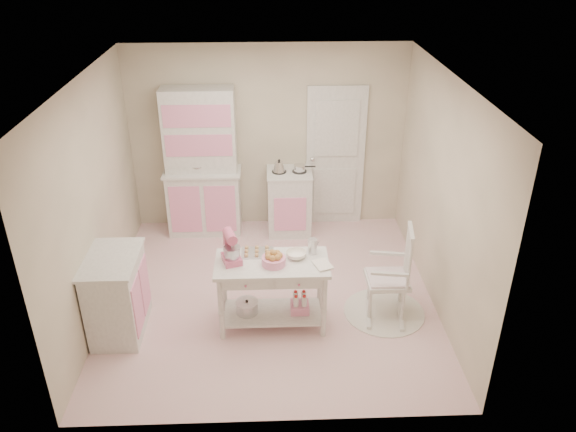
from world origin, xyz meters
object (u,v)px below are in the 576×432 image
at_px(base_cabinet, 117,295).
at_px(work_table, 272,293).
at_px(hutch, 202,163).
at_px(bread_basket, 274,261).
at_px(stove, 289,201).
at_px(stand_mixer, 231,248).
at_px(rocking_chair, 388,272).

distance_m(base_cabinet, work_table, 1.65).
relative_size(hutch, bread_basket, 8.32).
relative_size(stove, bread_basket, 3.68).
bearing_deg(hutch, base_cabinet, -107.94).
bearing_deg(stand_mixer, stove, 55.03).
bearing_deg(hutch, stove, -2.39).
height_order(stove, base_cabinet, same).
bearing_deg(base_cabinet, stove, 48.50).
bearing_deg(rocking_chair, work_table, -165.13).
xyz_separation_m(stand_mixer, bread_basket, (0.44, -0.07, -0.12)).
xyz_separation_m(base_cabinet, stand_mixer, (1.23, 0.07, 0.51)).
relative_size(rocking_chair, bread_basket, 4.40).
distance_m(hutch, base_cabinet, 2.40).
distance_m(stove, bread_basket, 2.22).
xyz_separation_m(hutch, bread_basket, (0.95, -2.22, -0.19)).
relative_size(base_cabinet, work_table, 0.77).
bearing_deg(base_cabinet, hutch, 72.06).
distance_m(rocking_chair, bread_basket, 1.31).
bearing_deg(work_table, rocking_chair, 6.26).
relative_size(stove, base_cabinet, 1.00).
height_order(hutch, stove, hutch).
bearing_deg(stand_mixer, work_table, -19.48).
xyz_separation_m(base_cabinet, work_table, (1.65, 0.05, -0.06)).
height_order(stove, rocking_chair, rocking_chair).
relative_size(hutch, rocking_chair, 1.89).
bearing_deg(bread_basket, stand_mixer, 170.96).
height_order(hutch, base_cabinet, hutch).
height_order(stove, stand_mixer, stand_mixer).
xyz_separation_m(stove, rocking_chair, (1.01, -1.98, 0.09)).
distance_m(stove, base_cabinet, 2.90).
bearing_deg(bread_basket, stove, 83.40).
height_order(base_cabinet, rocking_chair, rocking_chair).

